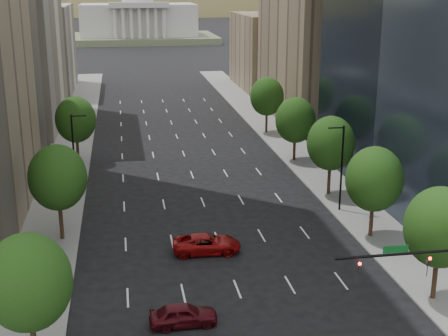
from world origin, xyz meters
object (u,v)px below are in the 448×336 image
traffic_signal (435,276)px  car_red_far (207,244)px  capitol (138,19)px  car_maroon (183,315)px

traffic_signal → car_red_far: size_ratio=1.54×
traffic_signal → capitol: 219.99m
traffic_signal → capitol: (-10.53, 219.71, 3.40)m
capitol → car_red_far: bearing=-90.4°
car_maroon → car_red_far: bearing=-16.6°
traffic_signal → car_maroon: bearing=160.2°
traffic_signal → capitol: size_ratio=0.15×
capitol → car_red_far: capitol is taller
traffic_signal → car_red_far: bearing=124.9°
capitol → car_maroon: bearing=-91.2°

